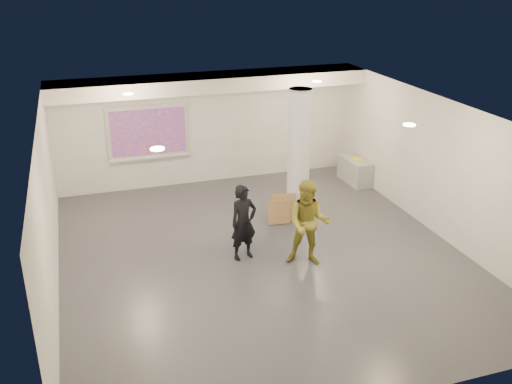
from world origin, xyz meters
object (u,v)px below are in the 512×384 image
object	(u,v)px
credenza	(355,171)
projection_screen	(148,133)
woman	(244,223)
column	(299,153)
man	(309,223)

from	to	relation	value
credenza	projection_screen	bearing A→B (deg)	163.83
projection_screen	woman	world-z (taller)	projection_screen
column	credenza	world-z (taller)	column
credenza	man	world-z (taller)	man
man	projection_screen	bearing A→B (deg)	140.27
projection_screen	woman	size ratio (longest dim) A/B	1.34
credenza	woman	bearing A→B (deg)	-145.09
credenza	woman	size ratio (longest dim) A/B	0.72
column	woman	world-z (taller)	column
projection_screen	column	bearing A→B (deg)	-40.56
column	credenza	xyz separation A→B (m)	(2.22, 1.36, -1.17)
woman	column	bearing A→B (deg)	30.43
credenza	column	bearing A→B (deg)	-151.06
projection_screen	credenza	distance (m)	5.61
credenza	man	xyz separation A→B (m)	(-2.96, -3.74, 0.55)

